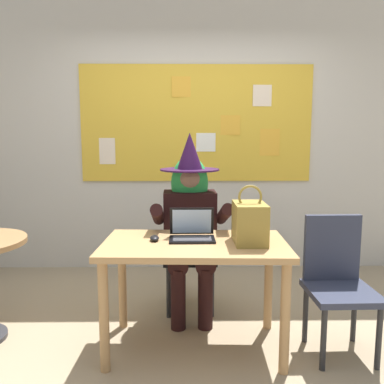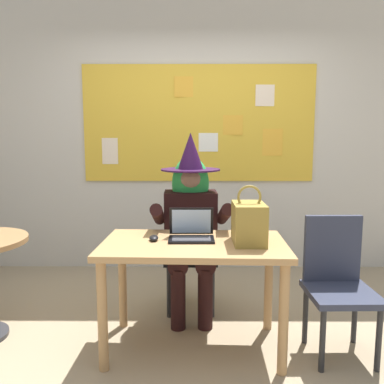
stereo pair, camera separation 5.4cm
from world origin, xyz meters
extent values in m
plane|color=tan|center=(0.00, 0.00, 0.00)|extent=(24.00, 24.00, 0.00)
cube|color=beige|center=(0.00, 1.72, 1.45)|extent=(5.48, 0.10, 2.91)
cube|color=gold|center=(0.00, 1.66, 1.55)|extent=(2.40, 0.02, 1.20)
cube|color=white|center=(0.10, 1.65, 1.36)|extent=(0.20, 0.01, 0.19)
cube|color=#F4E0C6|center=(-0.93, 1.65, 1.27)|extent=(0.17, 0.01, 0.27)
cube|color=gold|center=(-0.14, 1.65, 1.92)|extent=(0.22, 0.01, 0.21)
cube|color=#F4E0C6|center=(0.68, 1.65, 1.84)|extent=(0.20, 0.01, 0.22)
cube|color=gold|center=(0.77, 1.65, 1.36)|extent=(0.21, 0.01, 0.28)
cube|color=gold|center=(0.35, 1.65, 1.53)|extent=(0.20, 0.01, 0.20)
cube|color=tan|center=(-0.05, 0.00, 0.71)|extent=(1.22, 0.73, 0.04)
cylinder|color=tan|center=(-0.60, -0.27, 0.34)|extent=(0.06, 0.06, 0.69)
cylinder|color=tan|center=(0.48, -0.30, 0.34)|extent=(0.06, 0.06, 0.69)
cylinder|color=tan|center=(-0.58, 0.30, 0.34)|extent=(0.06, 0.06, 0.69)
cylinder|color=tan|center=(0.50, 0.26, 0.34)|extent=(0.06, 0.06, 0.69)
cube|color=black|center=(-0.08, 0.62, 0.44)|extent=(0.43, 0.43, 0.04)
cube|color=black|center=(-0.08, 0.81, 0.68)|extent=(0.38, 0.04, 0.45)
cylinder|color=#262628|center=(0.09, 0.45, 0.21)|extent=(0.04, 0.04, 0.42)
cylinder|color=#262628|center=(-0.25, 0.45, 0.21)|extent=(0.04, 0.04, 0.42)
cylinder|color=#262628|center=(0.09, 0.79, 0.21)|extent=(0.04, 0.04, 0.42)
cylinder|color=#262628|center=(-0.25, 0.79, 0.21)|extent=(0.04, 0.04, 0.42)
cylinder|color=black|center=(0.03, 0.26, 0.23)|extent=(0.11, 0.11, 0.46)
cylinder|color=black|center=(-0.17, 0.26, 0.23)|extent=(0.11, 0.11, 0.46)
cylinder|color=black|center=(0.03, 0.43, 0.49)|extent=(0.16, 0.42, 0.15)
cylinder|color=black|center=(-0.17, 0.43, 0.49)|extent=(0.16, 0.42, 0.15)
cube|color=black|center=(-0.08, 0.64, 0.72)|extent=(0.43, 0.27, 0.52)
cylinder|color=black|center=(0.18, 0.42, 0.83)|extent=(0.10, 0.47, 0.24)
cylinder|color=black|center=(-0.32, 0.40, 0.83)|extent=(0.10, 0.47, 0.24)
sphere|color=#A37A60|center=(-0.08, 0.64, 1.08)|extent=(0.20, 0.20, 0.20)
ellipsoid|color=green|center=(-0.08, 0.67, 1.04)|extent=(0.31, 0.23, 0.44)
cylinder|color=#2D0F38|center=(-0.08, 0.64, 1.15)|extent=(0.47, 0.47, 0.01)
cone|color=#2D0F38|center=(-0.08, 0.64, 1.30)|extent=(0.21, 0.21, 0.29)
cube|color=black|center=(-0.07, 0.04, 0.74)|extent=(0.30, 0.19, 0.01)
cube|color=#333338|center=(-0.07, 0.04, 0.74)|extent=(0.25, 0.14, 0.00)
cube|color=black|center=(-0.07, 0.15, 0.84)|extent=(0.30, 0.04, 0.19)
cube|color=#99B7E0|center=(-0.07, 0.14, 0.84)|extent=(0.27, 0.03, 0.17)
ellipsoid|color=black|center=(-0.32, 0.04, 0.75)|extent=(0.07, 0.11, 0.03)
cube|color=olive|center=(0.30, -0.02, 0.86)|extent=(0.20, 0.30, 0.26)
torus|color=olive|center=(0.30, -0.02, 1.03)|extent=(0.16, 0.02, 0.16)
cube|color=#2D3347|center=(0.89, -0.11, 0.42)|extent=(0.43, 0.43, 0.04)
cube|color=#2D3347|center=(0.88, 0.08, 0.67)|extent=(0.38, 0.05, 0.45)
cylinder|color=#262628|center=(1.06, -0.27, 0.20)|extent=(0.04, 0.04, 0.40)
cylinder|color=#262628|center=(0.72, -0.28, 0.20)|extent=(0.04, 0.04, 0.40)
cylinder|color=#262628|center=(1.05, 0.07, 0.20)|extent=(0.04, 0.04, 0.40)
cylinder|color=#262628|center=(0.71, 0.06, 0.20)|extent=(0.04, 0.04, 0.40)
camera|label=1|loc=(-0.10, -2.50, 1.41)|focal=36.81mm
camera|label=2|loc=(-0.05, -2.50, 1.41)|focal=36.81mm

